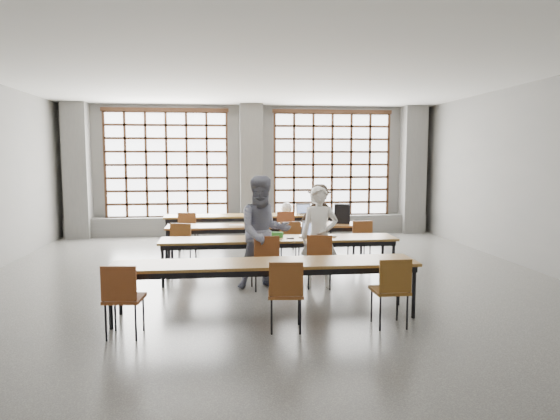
# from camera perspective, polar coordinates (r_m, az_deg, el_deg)

# --- Properties ---
(floor) EXTENTS (11.00, 11.00, 0.00)m
(floor) POSITION_cam_1_polar(r_m,az_deg,el_deg) (8.50, -1.25, -8.23)
(floor) COLOR #52524F
(floor) RESTS_ON ground
(ceiling) EXTENTS (11.00, 11.00, 0.00)m
(ceiling) POSITION_cam_1_polar(r_m,az_deg,el_deg) (8.36, -1.31, 15.71)
(ceiling) COLOR silver
(ceiling) RESTS_ON floor
(wall_back) EXTENTS (10.00, 0.00, 10.00)m
(wall_back) POSITION_cam_1_polar(r_m,az_deg,el_deg) (13.73, -3.36, 4.57)
(wall_back) COLOR slate
(wall_back) RESTS_ON floor
(wall_front) EXTENTS (10.00, 0.00, 10.00)m
(wall_front) POSITION_cam_1_polar(r_m,az_deg,el_deg) (2.83, 8.86, -0.98)
(wall_front) COLOR slate
(wall_front) RESTS_ON floor
(wall_right) EXTENTS (0.00, 11.00, 11.00)m
(wall_right) POSITION_cam_1_polar(r_m,az_deg,el_deg) (10.02, 28.57, 3.33)
(wall_right) COLOR slate
(wall_right) RESTS_ON floor
(column_left) EXTENTS (0.60, 0.55, 3.50)m
(column_left) POSITION_cam_1_polar(r_m,az_deg,el_deg) (13.95, -22.14, 4.16)
(column_left) COLOR #585855
(column_left) RESTS_ON floor
(column_mid) EXTENTS (0.60, 0.55, 3.50)m
(column_mid) POSITION_cam_1_polar(r_m,az_deg,el_deg) (13.45, -3.30, 4.54)
(column_mid) COLOR #585855
(column_mid) RESTS_ON floor
(column_right) EXTENTS (0.60, 0.55, 3.50)m
(column_right) POSITION_cam_1_polar(r_m,az_deg,el_deg) (14.42, 14.92, 4.45)
(column_right) COLOR #585855
(column_right) RESTS_ON floor
(window_left) EXTENTS (3.32, 0.12, 3.00)m
(window_left) POSITION_cam_1_polar(r_m,az_deg,el_deg) (13.71, -12.81, 5.06)
(window_left) COLOR white
(window_left) RESTS_ON wall_back
(window_right) EXTENTS (3.32, 0.12, 3.00)m
(window_right) POSITION_cam_1_polar(r_m,az_deg,el_deg) (13.95, 5.96, 5.19)
(window_right) COLOR white
(window_right) RESTS_ON wall_back
(sill_ledge) EXTENTS (9.80, 0.35, 0.50)m
(sill_ledge) POSITION_cam_1_polar(r_m,az_deg,el_deg) (13.65, -3.28, -1.76)
(sill_ledge) COLOR #585855
(sill_ledge) RESTS_ON floor
(desk_row_a) EXTENTS (4.00, 0.70, 0.73)m
(desk_row_a) POSITION_cam_1_polar(r_m,az_deg,el_deg) (11.95, -3.50, -0.86)
(desk_row_a) COLOR brown
(desk_row_a) RESTS_ON floor
(desk_row_b) EXTENTS (4.00, 0.70, 0.73)m
(desk_row_b) POSITION_cam_1_polar(r_m,az_deg,el_deg) (10.17, -1.63, -2.06)
(desk_row_b) COLOR brown
(desk_row_b) RESTS_ON floor
(desk_row_c) EXTENTS (4.00, 0.70, 0.73)m
(desk_row_c) POSITION_cam_1_polar(r_m,az_deg,el_deg) (8.51, -0.11, -3.64)
(desk_row_c) COLOR brown
(desk_row_c) RESTS_ON floor
(desk_row_d) EXTENTS (4.00, 0.70, 0.73)m
(desk_row_d) POSITION_cam_1_polar(r_m,az_deg,el_deg) (6.59, -1.69, -6.51)
(desk_row_d) COLOR brown
(desk_row_d) RESTS_ON floor
(chair_back_left) EXTENTS (0.47, 0.48, 0.88)m
(chair_back_left) POSITION_cam_1_polar(r_m,az_deg,el_deg) (11.36, -10.45, -1.96)
(chair_back_left) COLOR brown
(chair_back_left) RESTS_ON floor
(chair_back_mid) EXTENTS (0.46, 0.46, 0.88)m
(chair_back_mid) POSITION_cam_1_polar(r_m,az_deg,el_deg) (11.41, 0.65, -1.82)
(chair_back_mid) COLOR maroon
(chair_back_mid) RESTS_ON floor
(chair_back_right) EXTENTS (0.51, 0.52, 0.88)m
(chair_back_right) POSITION_cam_1_polar(r_m,az_deg,el_deg) (11.54, 4.53, -1.76)
(chair_back_right) COLOR brown
(chair_back_right) RESTS_ON floor
(chair_mid_left) EXTENTS (0.51, 0.51, 0.88)m
(chair_mid_left) POSITION_cam_1_polar(r_m,az_deg,el_deg) (9.57, -11.04, -3.46)
(chair_mid_left) COLOR brown
(chair_mid_left) RESTS_ON floor
(chair_mid_centre) EXTENTS (0.43, 0.44, 0.88)m
(chair_mid_centre) POSITION_cam_1_polar(r_m,az_deg,el_deg) (9.61, 1.08, -3.30)
(chair_mid_centre) COLOR brown
(chair_mid_centre) RESTS_ON floor
(chair_mid_right) EXTENTS (0.44, 0.45, 0.88)m
(chair_mid_right) POSITION_cam_1_polar(r_m,az_deg,el_deg) (9.89, 9.17, -3.11)
(chair_mid_right) COLOR brown
(chair_mid_right) RESTS_ON floor
(chair_front_left) EXTENTS (0.47, 0.47, 0.88)m
(chair_front_left) POSITION_cam_1_polar(r_m,az_deg,el_deg) (7.89, -1.70, -5.36)
(chair_front_left) COLOR brown
(chair_front_left) RESTS_ON floor
(chair_front_right) EXTENTS (0.50, 0.51, 0.88)m
(chair_front_right) POSITION_cam_1_polar(r_m,az_deg,el_deg) (8.01, 4.55, -5.20)
(chair_front_right) COLOR brown
(chair_front_right) RESTS_ON floor
(chair_near_left) EXTENTS (0.46, 0.46, 0.88)m
(chair_near_left) POSITION_cam_1_polar(r_m,az_deg,el_deg) (6.10, -17.58, -9.05)
(chair_near_left) COLOR brown
(chair_near_left) RESTS_ON floor
(chair_near_mid) EXTENTS (0.46, 0.46, 0.88)m
(chair_near_mid) POSITION_cam_1_polar(r_m,az_deg,el_deg) (6.03, 0.67, -8.94)
(chair_near_mid) COLOR brown
(chair_near_mid) RESTS_ON floor
(chair_near_right) EXTENTS (0.43, 0.43, 0.88)m
(chair_near_right) POSITION_cam_1_polar(r_m,az_deg,el_deg) (6.32, 12.65, -8.38)
(chair_near_right) COLOR brown
(chair_near_right) RESTS_ON floor
(student_male) EXTENTS (0.66, 0.49, 1.64)m
(student_male) POSITION_cam_1_polar(r_m,az_deg,el_deg) (8.09, 4.52, -3.07)
(student_male) COLOR white
(student_male) RESTS_ON floor
(student_female) EXTENTS (0.98, 0.82, 1.81)m
(student_female) POSITION_cam_1_polar(r_m,az_deg,el_deg) (7.95, -1.86, -2.58)
(student_female) COLOR #181E49
(student_female) RESTS_ON floor
(student_back) EXTENTS (1.04, 0.72, 1.48)m
(student_back) POSITION_cam_1_polar(r_m,az_deg,el_deg) (11.64, 4.52, -0.68)
(student_back) COLOR black
(student_back) RESTS_ON floor
(laptop_front) EXTENTS (0.44, 0.41, 0.26)m
(laptop_front) POSITION_cam_1_polar(r_m,az_deg,el_deg) (8.68, 3.57, -2.62)
(laptop_front) COLOR silver
(laptop_front) RESTS_ON desk_row_c
(laptop_back) EXTENTS (0.40, 0.35, 0.26)m
(laptop_back) POSITION_cam_1_polar(r_m,az_deg,el_deg) (12.19, 2.79, -0.13)
(laptop_back) COLOR #AEAEB3
(laptop_back) RESTS_ON desk_row_a
(mouse) EXTENTS (0.11, 0.08, 0.04)m
(mouse) POSITION_cam_1_polar(r_m,az_deg,el_deg) (8.63, 6.19, -2.97)
(mouse) COLOR white
(mouse) RESTS_ON desk_row_c
(green_box) EXTENTS (0.26, 0.15, 0.09)m
(green_box) POSITION_cam_1_polar(r_m,az_deg,el_deg) (8.57, -0.50, -2.83)
(green_box) COLOR #2D7E29
(green_box) RESTS_ON desk_row_c
(phone) EXTENTS (0.13, 0.07, 0.01)m
(phone) POSITION_cam_1_polar(r_m,az_deg,el_deg) (8.42, 1.19, -3.24)
(phone) COLOR black
(phone) RESTS_ON desk_row_c
(paper_sheet_a) EXTENTS (0.31, 0.23, 0.00)m
(paper_sheet_a) POSITION_cam_1_polar(r_m,az_deg,el_deg) (10.18, -5.03, -1.70)
(paper_sheet_a) COLOR white
(paper_sheet_a) RESTS_ON desk_row_b
(paper_sheet_b) EXTENTS (0.36, 0.32, 0.00)m
(paper_sheet_b) POSITION_cam_1_polar(r_m,az_deg,el_deg) (10.09, -3.31, -1.75)
(paper_sheet_b) COLOR silver
(paper_sheet_b) RESTS_ON desk_row_b
(paper_sheet_c) EXTENTS (0.35, 0.30, 0.00)m
(paper_sheet_c) POSITION_cam_1_polar(r_m,az_deg,el_deg) (10.17, -1.07, -1.68)
(paper_sheet_c) COLOR white
(paper_sheet_c) RESTS_ON desk_row_b
(backpack) EXTENTS (0.36, 0.29, 0.40)m
(backpack) POSITION_cam_1_polar(r_m,az_deg,el_deg) (10.44, 7.12, -0.43)
(backpack) COLOR black
(backpack) RESTS_ON desk_row_b
(plastic_bag) EXTENTS (0.28, 0.24, 0.29)m
(plastic_bag) POSITION_cam_1_polar(r_m,az_deg,el_deg) (12.06, 0.76, 0.21)
(plastic_bag) COLOR white
(plastic_bag) RESTS_ON desk_row_a
(red_pouch) EXTENTS (0.22, 0.15, 0.06)m
(red_pouch) POSITION_cam_1_polar(r_m,az_deg,el_deg) (6.18, -17.36, -9.19)
(red_pouch) COLOR #A11613
(red_pouch) RESTS_ON chair_near_left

